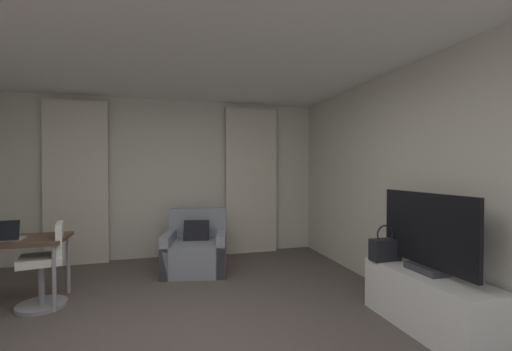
{
  "coord_description": "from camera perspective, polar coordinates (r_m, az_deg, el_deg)",
  "views": [
    {
      "loc": [
        -0.07,
        -2.63,
        1.46
      ],
      "look_at": [
        1.0,
        1.23,
        1.38
      ],
      "focal_mm": 23.02,
      "sensor_mm": 36.0,
      "label": 1
    }
  ],
  "objects": [
    {
      "name": "desk_chair",
      "position": [
        4.25,
        -32.68,
        -13.57
      ],
      "size": [
        0.48,
        0.48,
        0.88
      ],
      "color": "gray",
      "rests_on": "ground"
    },
    {
      "name": "laptop",
      "position": [
        4.28,
        -37.61,
        -8.4
      ],
      "size": [
        0.33,
        0.26,
        0.22
      ],
      "color": "#ADADB2",
      "rests_on": "desk"
    },
    {
      "name": "tv_flatscreen",
      "position": [
        3.42,
        27.54,
        -9.06
      ],
      "size": [
        0.2,
        1.08,
        0.73
      ],
      "color": "#333338",
      "rests_on": "tv_console"
    },
    {
      "name": "tv_console",
      "position": [
        3.55,
        27.85,
        -18.77
      ],
      "size": [
        0.49,
        1.24,
        0.52
      ],
      "color": "white",
      "rests_on": "ground"
    },
    {
      "name": "handbag_primary",
      "position": [
        3.71,
        21.49,
        -11.75
      ],
      "size": [
        0.3,
        0.14,
        0.37
      ],
      "color": "black",
      "rests_on": "tv_console"
    },
    {
      "name": "wall_window",
      "position": [
        5.66,
        -14.75,
        -0.49
      ],
      "size": [
        5.12,
        0.06,
        2.6
      ],
      "color": "beige",
      "rests_on": "ground"
    },
    {
      "name": "wall_right",
      "position": [
        3.7,
        29.23,
        -1.47
      ],
      "size": [
        0.06,
        6.12,
        2.6
      ],
      "color": "beige",
      "rests_on": "ground"
    },
    {
      "name": "curtain_right_panel",
      "position": [
        5.72,
        -0.81,
        -0.94
      ],
      "size": [
        0.9,
        0.06,
        2.5
      ],
      "color": "beige",
      "rests_on": "ground"
    },
    {
      "name": "curtain_left_panel",
      "position": [
        5.68,
        -28.74,
        -1.1
      ],
      "size": [
        0.9,
        0.06,
        2.5
      ],
      "color": "beige",
      "rests_on": "ground"
    },
    {
      "name": "armchair",
      "position": [
        4.91,
        -10.4,
        -12.72
      ],
      "size": [
        1.0,
        0.98,
        0.86
      ],
      "color": "gray",
      "rests_on": "ground"
    },
    {
      "name": "ceiling",
      "position": [
        2.88,
        -14.09,
        25.13
      ],
      "size": [
        5.12,
        6.12,
        0.06
      ],
      "primitive_type": "cube",
      "color": "white",
      "rests_on": "wall_left"
    }
  ]
}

